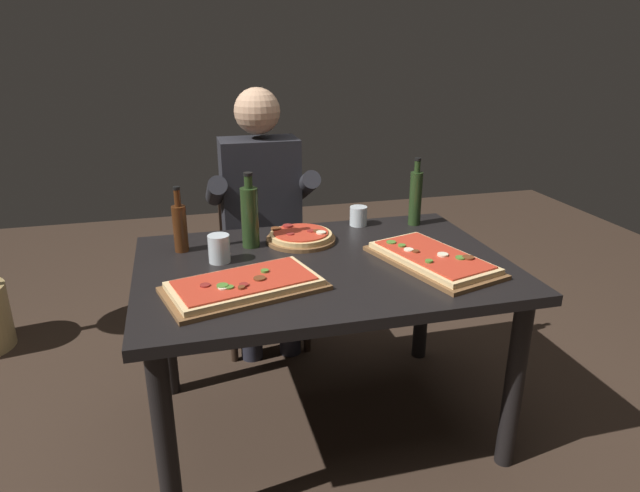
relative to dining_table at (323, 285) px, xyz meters
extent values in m
plane|color=#38281E|center=(0.00, 0.00, -0.64)|extent=(6.40, 6.40, 0.00)
cube|color=black|center=(0.00, 0.00, 0.08)|extent=(1.40, 0.96, 0.04)
cylinder|color=black|center=(-0.62, -0.40, -0.29)|extent=(0.07, 0.07, 0.70)
cylinder|color=black|center=(0.62, -0.40, -0.29)|extent=(0.07, 0.07, 0.70)
cylinder|color=black|center=(-0.62, 0.40, -0.29)|extent=(0.07, 0.07, 0.70)
cylinder|color=black|center=(0.62, 0.40, -0.29)|extent=(0.07, 0.07, 0.70)
cube|color=brown|center=(-0.32, -0.18, 0.10)|extent=(0.58, 0.41, 0.02)
cube|color=#E5C184|center=(-0.32, -0.18, 0.12)|extent=(0.54, 0.37, 0.02)
cube|color=red|center=(-0.32, -0.18, 0.13)|extent=(0.49, 0.33, 0.01)
cylinder|color=#4C7F2D|center=(-0.38, -0.23, 0.14)|extent=(0.03, 0.03, 0.01)
cylinder|color=#4C7F2D|center=(-0.25, -0.13, 0.14)|extent=(0.03, 0.03, 0.01)
cylinder|color=brown|center=(-0.27, -0.19, 0.14)|extent=(0.04, 0.04, 0.01)
cylinder|color=brown|center=(-0.34, -0.25, 0.14)|extent=(0.02, 0.02, 0.01)
cylinder|color=maroon|center=(-0.33, -0.23, 0.14)|extent=(0.03, 0.03, 0.01)
cylinder|color=#4C7F2D|center=(-0.40, -0.22, 0.14)|extent=(0.04, 0.04, 0.01)
cylinder|color=maroon|center=(-0.45, -0.20, 0.14)|extent=(0.03, 0.03, 0.01)
cylinder|color=beige|center=(-0.40, -0.23, 0.14)|extent=(0.04, 0.04, 0.00)
cube|color=brown|center=(0.40, -0.12, 0.10)|extent=(0.41, 0.58, 0.02)
cube|color=#E5C184|center=(0.40, -0.12, 0.12)|extent=(0.37, 0.53, 0.02)
cube|color=red|center=(0.40, -0.12, 0.13)|extent=(0.33, 0.48, 0.01)
cylinder|color=beige|center=(0.32, -0.06, 0.14)|extent=(0.04, 0.04, 0.01)
cylinder|color=brown|center=(0.50, -0.19, 0.14)|extent=(0.04, 0.04, 0.01)
cylinder|color=beige|center=(0.42, -0.14, 0.14)|extent=(0.04, 0.04, 0.01)
cylinder|color=brown|center=(0.34, -0.09, 0.14)|extent=(0.03, 0.03, 0.01)
cylinder|color=#4C7F2D|center=(0.47, -0.19, 0.14)|extent=(0.04, 0.04, 0.01)
cylinder|color=#4C7F2D|center=(0.31, -0.01, 0.14)|extent=(0.03, 0.03, 0.01)
cylinder|color=#4C7F2D|center=(0.35, -0.19, 0.14)|extent=(0.03, 0.03, 0.01)
cylinder|color=#4C7F2D|center=(0.29, 0.04, 0.14)|extent=(0.04, 0.04, 0.01)
cylinder|color=brown|center=(-0.03, 0.26, 0.10)|extent=(0.29, 0.29, 0.02)
cylinder|color=#DBB270|center=(-0.03, 0.26, 0.12)|extent=(0.26, 0.26, 0.02)
cylinder|color=red|center=(-0.03, 0.26, 0.13)|extent=(0.23, 0.23, 0.01)
cylinder|color=beige|center=(0.05, 0.22, 0.14)|extent=(0.04, 0.04, 0.01)
cylinder|color=maroon|center=(-0.08, 0.24, 0.14)|extent=(0.03, 0.03, 0.00)
cylinder|color=brown|center=(0.04, 0.24, 0.14)|extent=(0.03, 0.03, 0.01)
cylinder|color=maroon|center=(0.01, 0.25, 0.14)|extent=(0.04, 0.04, 0.00)
cylinder|color=brown|center=(-0.13, 0.32, 0.14)|extent=(0.04, 0.04, 0.01)
cylinder|color=maroon|center=(-0.07, 0.34, 0.14)|extent=(0.04, 0.04, 0.01)
cylinder|color=#47230F|center=(-0.52, 0.27, 0.19)|extent=(0.06, 0.06, 0.19)
cylinder|color=#47230F|center=(-0.52, 0.27, 0.32)|extent=(0.03, 0.03, 0.07)
cylinder|color=black|center=(-0.52, 0.27, 0.36)|extent=(0.03, 0.03, 0.01)
cylinder|color=#233819|center=(0.52, 0.35, 0.22)|extent=(0.06, 0.06, 0.24)
cylinder|color=#233819|center=(0.52, 0.35, 0.36)|extent=(0.03, 0.03, 0.05)
cylinder|color=black|center=(0.52, 0.35, 0.40)|extent=(0.03, 0.03, 0.01)
cylinder|color=#233819|center=(-0.24, 0.25, 0.22)|extent=(0.07, 0.07, 0.25)
cylinder|color=#233819|center=(-0.24, 0.25, 0.37)|extent=(0.03, 0.03, 0.05)
cylinder|color=black|center=(-0.24, 0.25, 0.40)|extent=(0.04, 0.04, 0.01)
cylinder|color=silver|center=(-0.38, 0.11, 0.15)|extent=(0.08, 0.08, 0.11)
cylinder|color=silver|center=(0.27, 0.40, 0.14)|extent=(0.08, 0.08, 0.09)
cylinder|color=silver|center=(0.27, 0.40, 0.11)|extent=(0.06, 0.06, 0.03)
cube|color=black|center=(-0.12, 0.78, -0.21)|extent=(0.44, 0.44, 0.04)
cube|color=black|center=(-0.12, 0.98, 0.02)|extent=(0.40, 0.04, 0.42)
cylinder|color=black|center=(-0.31, 0.59, -0.44)|extent=(0.04, 0.04, 0.41)
cylinder|color=black|center=(0.07, 0.59, -0.44)|extent=(0.04, 0.04, 0.41)
cylinder|color=black|center=(-0.31, 0.97, -0.44)|extent=(0.04, 0.04, 0.41)
cylinder|color=black|center=(0.07, 0.97, -0.44)|extent=(0.04, 0.04, 0.41)
cylinder|color=#23232D|center=(-0.22, 0.60, -0.42)|extent=(0.11, 0.11, 0.45)
cylinder|color=#23232D|center=(-0.02, 0.60, -0.42)|extent=(0.11, 0.11, 0.45)
cube|color=#23232D|center=(-0.12, 0.68, -0.13)|extent=(0.34, 0.40, 0.12)
cube|color=#232328|center=(-0.12, 0.78, 0.19)|extent=(0.38, 0.22, 0.52)
sphere|color=tan|center=(-0.12, 0.78, 0.58)|extent=(0.22, 0.22, 0.22)
cylinder|color=#232328|center=(-0.34, 0.73, 0.21)|extent=(0.09, 0.31, 0.21)
cylinder|color=#232328|center=(0.10, 0.73, 0.21)|extent=(0.09, 0.31, 0.21)
camera|label=1|loc=(-0.51, -1.90, 0.90)|focal=31.23mm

